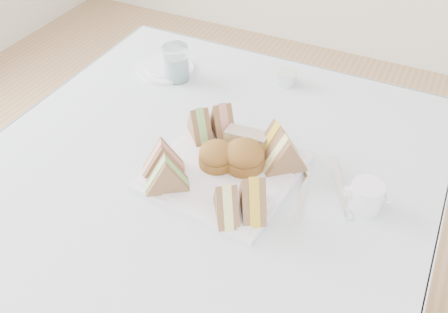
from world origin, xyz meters
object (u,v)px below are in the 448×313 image
at_px(table, 211,261).
at_px(creamer_jug, 366,196).
at_px(water_glass, 176,63).
at_px(serving_plate, 224,171).

height_order(table, creamer_jug, creamer_jug).
bearing_deg(creamer_jug, water_glass, 131.86).
xyz_separation_m(serving_plate, creamer_jug, (0.30, 0.04, 0.02)).
height_order(water_glass, creamer_jug, water_glass).
distance_m(table, serving_plate, 0.39).
height_order(serving_plate, creamer_jug, creamer_jug).
relative_size(table, water_glass, 8.89).
distance_m(serving_plate, creamer_jug, 0.31).
bearing_deg(water_glass, creamer_jug, -23.45).
distance_m(table, water_glass, 0.56).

